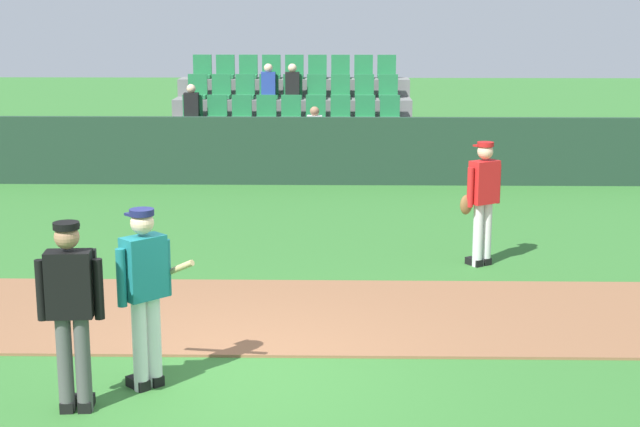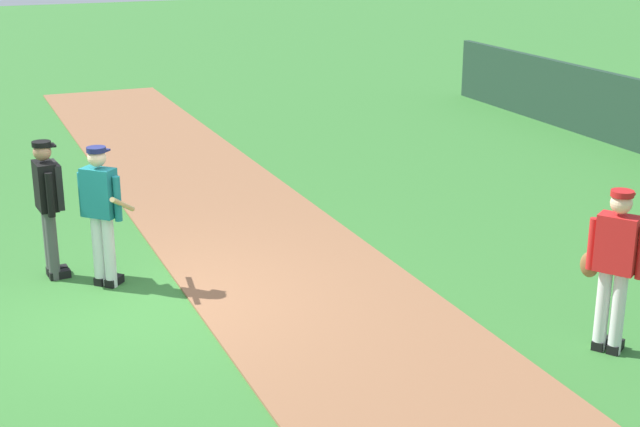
# 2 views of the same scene
# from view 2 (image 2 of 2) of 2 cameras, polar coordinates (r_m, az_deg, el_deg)

# --- Properties ---
(ground_plane) EXTENTS (80.00, 80.00, 0.00)m
(ground_plane) POSITION_cam_2_polar(r_m,az_deg,el_deg) (11.06, -11.00, -5.57)
(ground_plane) COLOR #33702D
(infield_dirt_path) EXTENTS (28.00, 2.80, 0.03)m
(infield_dirt_path) POSITION_cam_2_polar(r_m,az_deg,el_deg) (11.55, -1.54, -4.11)
(infield_dirt_path) COLOR brown
(infield_dirt_path) RESTS_ON ground
(batter_teal_jersey) EXTENTS (0.73, 0.68, 1.76)m
(batter_teal_jersey) POSITION_cam_2_polar(r_m,az_deg,el_deg) (11.38, -13.38, 0.16)
(batter_teal_jersey) COLOR white
(batter_teal_jersey) RESTS_ON ground
(umpire_home_plate) EXTENTS (0.59, 0.33, 1.76)m
(umpire_home_plate) POSITION_cam_2_polar(r_m,az_deg,el_deg) (11.83, -16.47, 0.73)
(umpire_home_plate) COLOR #4C4C4C
(umpire_home_plate) RESTS_ON ground
(runner_red_jersey) EXTENTS (0.62, 0.45, 1.76)m
(runner_red_jersey) POSITION_cam_2_polar(r_m,az_deg,el_deg) (9.85, 17.73, -3.07)
(runner_red_jersey) COLOR silver
(runner_red_jersey) RESTS_ON ground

